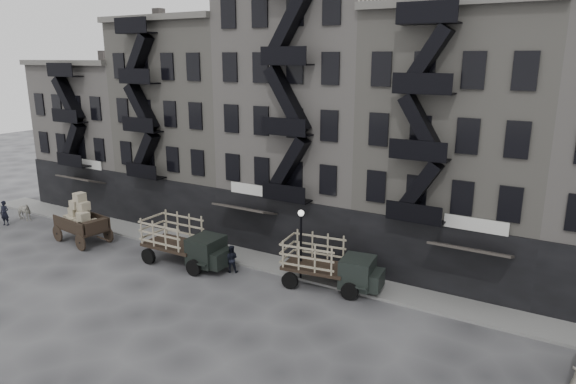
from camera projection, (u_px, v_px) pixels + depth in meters
The scene contains 13 objects.
ground at pixel (232, 285), 29.28m from camera, with size 140.00×140.00×0.00m, color #38383A.
sidewalk at pixel (268, 262), 32.37m from camera, with size 55.00×2.50×0.15m, color slate.
building_west at pixel (118, 133), 45.85m from camera, with size 10.00×11.35×13.20m.
building_midwest at pixel (203, 124), 40.49m from camera, with size 10.00×11.35×16.20m.
building_center at pixel (315, 119), 35.26m from camera, with size 10.00×11.35×18.20m.
building_mideast at pixel (463, 146), 30.54m from camera, with size 10.00×11.35×16.20m.
lamp_post at pixel (301, 235), 29.24m from camera, with size 0.36×0.36×4.28m.
horse at pixel (23, 212), 40.77m from camera, with size 0.78×1.72×1.45m, color #B9B5A9.
wagon at pixel (79, 215), 35.73m from camera, with size 4.36×2.71×3.48m.
stake_truck_west at pixel (184, 239), 31.84m from camera, with size 5.91×2.54×2.94m.
stake_truck_east at pixel (329, 261), 28.65m from camera, with size 5.78×2.90×2.80m.
pedestrian_west at pixel (5, 213), 39.53m from camera, with size 0.71×0.46×1.94m, color black.
pedestrian_mid at pixel (231, 259), 30.88m from camera, with size 0.82×0.64×1.70m, color black.
Camera 1 is at (16.59, -21.49, 12.61)m, focal length 32.00 mm.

